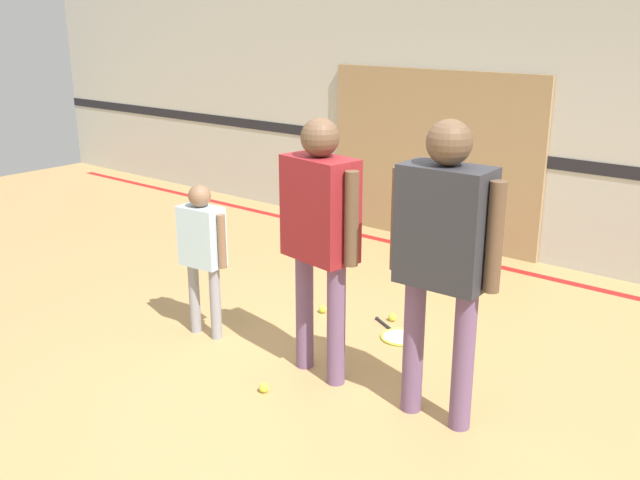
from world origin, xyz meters
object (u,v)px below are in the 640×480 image
tennis_ball_near_instructor (264,388)px  tennis_ball_stray_right (420,325)px  person_student_left (202,244)px  tennis_ball_stray_left (323,309)px  person_instructor (320,222)px  tennis_ball_by_spare_racket (392,317)px  racket_spare_on_floor (399,336)px  person_student_right (444,242)px

tennis_ball_near_instructor → tennis_ball_stray_right: size_ratio=1.00×
person_student_left → tennis_ball_near_instructor: (0.96, -0.37, -0.71)m
person_student_left → tennis_ball_stray_left: size_ratio=18.11×
person_instructor → tennis_ball_by_spare_racket: 1.51m
person_instructor → tennis_ball_near_instructor: 1.15m
person_instructor → tennis_ball_near_instructor: bearing=-97.0°
racket_spare_on_floor → tennis_ball_near_instructor: tennis_ball_near_instructor is taller
person_student_left → person_student_right: (1.99, 0.07, 0.40)m
person_student_left → tennis_ball_by_spare_racket: person_student_left is taller
racket_spare_on_floor → tennis_ball_near_instructor: size_ratio=8.56×
person_instructor → tennis_ball_near_instructor: (-0.13, -0.43, -1.06)m
person_student_left → person_student_right: 2.04m
tennis_ball_near_instructor → tennis_ball_by_spare_racket: (0.02, 1.50, 0.00)m
person_student_right → tennis_ball_near_instructor: bearing=21.2°
person_instructor → person_student_left: 1.15m
tennis_ball_stray_left → tennis_ball_stray_right: size_ratio=1.00×
racket_spare_on_floor → tennis_ball_near_instructor: 1.29m
tennis_ball_stray_left → person_student_right: bearing=-28.0°
person_instructor → tennis_ball_by_spare_racket: person_instructor is taller
person_instructor → tennis_ball_stray_left: size_ratio=26.83×
tennis_ball_near_instructor → person_instructor: bearing=73.8°
person_instructor → person_student_right: 0.91m
tennis_ball_near_instructor → racket_spare_on_floor: bearing=79.9°
person_student_right → tennis_ball_by_spare_racket: bearing=-48.1°
tennis_ball_near_instructor → person_student_left: bearing=159.1°
person_student_left → tennis_ball_near_instructor: 1.25m
person_instructor → tennis_ball_stray_right: 1.52m
person_student_left → tennis_ball_stray_left: 1.23m
tennis_ball_by_spare_racket → person_instructor: bearing=-84.1°
person_student_right → racket_spare_on_floor: (-0.80, 0.83, -1.13)m
person_student_right → tennis_ball_stray_right: person_student_right is taller
tennis_ball_stray_right → person_student_right: bearing=-54.4°
racket_spare_on_floor → tennis_ball_stray_right: tennis_ball_stray_right is taller
tennis_ball_near_instructor → tennis_ball_by_spare_racket: size_ratio=1.00×
person_student_right → racket_spare_on_floor: bearing=-48.0°
person_student_left → person_instructor: bearing=-2.6°
tennis_ball_near_instructor → tennis_ball_stray_left: 1.38m
person_student_left → tennis_ball_by_spare_racket: size_ratio=18.11×
tennis_ball_by_spare_racket → person_student_left: bearing=-130.9°
person_student_right → tennis_ball_stray_left: 2.08m
person_instructor → tennis_ball_stray_right: (0.14, 1.08, -1.06)m
tennis_ball_near_instructor → tennis_ball_stray_left: bearing=112.6°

